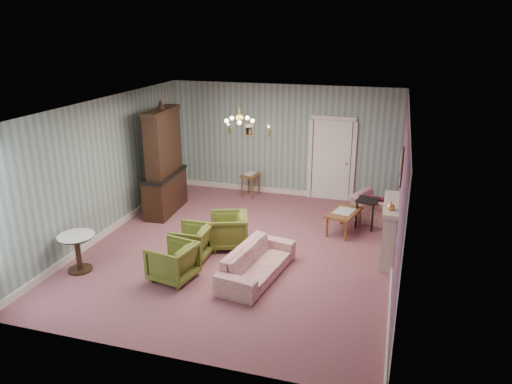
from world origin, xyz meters
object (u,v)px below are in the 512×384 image
(olive_chair_a, at_px, (173,260))
(side_table_black, at_px, (367,213))
(olive_chair_b, at_px, (191,240))
(olive_chair_c, at_px, (228,229))
(coffee_table, at_px, (343,222))
(fireplace, at_px, (389,231))
(wingback_chair, at_px, (378,204))
(sofa_chintz, at_px, (257,258))
(dresser, at_px, (163,159))
(pedestal_table, at_px, (78,253))

(olive_chair_a, xyz_separation_m, side_table_black, (3.12, 3.32, -0.04))
(olive_chair_b, xyz_separation_m, side_table_black, (3.15, 2.45, -0.03))
(olive_chair_c, relative_size, coffee_table, 0.81)
(fireplace, bearing_deg, wingback_chair, 99.25)
(olive_chair_a, bearing_deg, sofa_chintz, 120.40)
(sofa_chintz, xyz_separation_m, dresser, (-3.02, 2.45, 0.95))
(fireplace, relative_size, coffee_table, 1.46)
(sofa_chintz, xyz_separation_m, coffee_table, (1.26, 2.41, -0.13))
(olive_chair_c, distance_m, fireplace, 3.16)
(olive_chair_b, xyz_separation_m, sofa_chintz, (1.44, -0.37, 0.01))
(olive_chair_a, height_order, side_table_black, olive_chair_a)
(wingback_chair, xyz_separation_m, pedestal_table, (-5.13, -3.93, -0.08))
(fireplace, bearing_deg, dresser, 168.72)
(olive_chair_a, height_order, dresser, dresser)
(sofa_chintz, relative_size, fireplace, 1.36)
(side_table_black, distance_m, pedestal_table, 6.06)
(olive_chair_b, bearing_deg, pedestal_table, -59.01)
(olive_chair_c, relative_size, dresser, 0.29)
(dresser, bearing_deg, olive_chair_b, -56.25)
(olive_chair_c, distance_m, pedestal_table, 2.88)
(fireplace, bearing_deg, sofa_chintz, -147.79)
(fireplace, bearing_deg, pedestal_table, -158.61)
(fireplace, distance_m, side_table_black, 1.52)
(wingback_chair, height_order, pedestal_table, wingback_chair)
(wingback_chair, xyz_separation_m, dresser, (-4.95, -0.76, 0.89))
(pedestal_table, bearing_deg, side_table_black, 35.72)
(pedestal_table, bearing_deg, sofa_chintz, 12.75)
(olive_chair_c, distance_m, wingback_chair, 3.58)
(olive_chair_b, height_order, olive_chair_c, olive_chair_c)
(dresser, height_order, coffee_table, dresser)
(olive_chair_c, xyz_separation_m, dresser, (-2.11, 1.42, 0.94))
(olive_chair_c, bearing_deg, coffee_table, 103.57)
(coffee_table, bearing_deg, wingback_chair, 49.68)
(side_table_black, bearing_deg, coffee_table, -139.23)
(wingback_chair, xyz_separation_m, side_table_black, (-0.21, -0.40, -0.10))
(dresser, distance_m, coffee_table, 4.41)
(olive_chair_a, relative_size, pedestal_table, 1.04)
(wingback_chair, bearing_deg, side_table_black, 86.25)
(olive_chair_a, distance_m, wingback_chair, 5.00)
(wingback_chair, distance_m, side_table_black, 0.46)
(olive_chair_a, distance_m, coffee_table, 3.96)
(wingback_chair, height_order, coffee_table, wingback_chair)
(sofa_chintz, bearing_deg, pedestal_table, 111.99)
(coffee_table, distance_m, pedestal_table, 5.45)
(olive_chair_a, height_order, wingback_chair, wingback_chair)
(sofa_chintz, xyz_separation_m, pedestal_table, (-3.20, -0.72, -0.01))
(olive_chair_c, xyz_separation_m, fireplace, (3.14, 0.37, 0.19))
(sofa_chintz, bearing_deg, olive_chair_b, 84.98)
(fireplace, distance_m, coffee_table, 1.44)
(sofa_chintz, distance_m, pedestal_table, 3.28)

